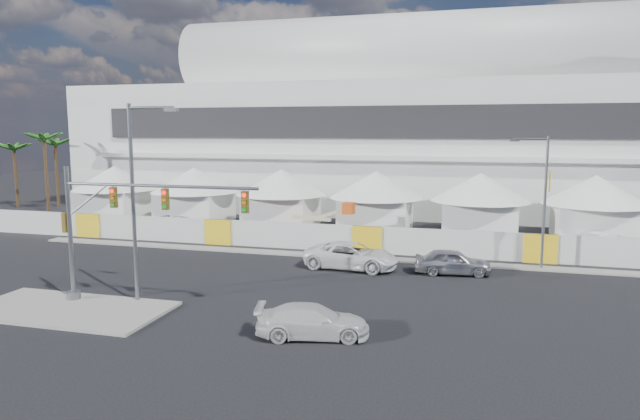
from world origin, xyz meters
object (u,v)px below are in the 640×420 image
(traffic_mast, at_px, (109,227))
(boom_lift, at_px, (307,229))
(lot_car_a, at_px, (603,243))
(sedan_silver, at_px, (453,262))
(pickup_curb, at_px, (351,256))
(lot_car_b, at_px, (601,249))
(lot_car_c, at_px, (183,225))
(pickup_near, at_px, (313,321))
(streetlight_curb, at_px, (542,193))
(streetlight_median, at_px, (137,189))

(traffic_mast, distance_m, boom_lift, 20.75)
(lot_car_a, bearing_deg, sedan_silver, 172.25)
(pickup_curb, bearing_deg, boom_lift, 36.83)
(boom_lift, bearing_deg, lot_car_b, 6.86)
(lot_car_c, bearing_deg, lot_car_a, -79.88)
(pickup_near, bearing_deg, lot_car_b, -50.92)
(boom_lift, bearing_deg, pickup_near, -62.62)
(pickup_curb, bearing_deg, sedan_silver, -83.79)
(lot_car_b, height_order, lot_car_c, lot_car_c)
(streetlight_curb, bearing_deg, lot_car_a, 51.93)
(lot_car_c, relative_size, streetlight_median, 0.47)
(sedan_silver, bearing_deg, boom_lift, 46.81)
(lot_car_c, relative_size, traffic_mast, 0.44)
(lot_car_a, height_order, lot_car_b, lot_car_a)
(sedan_silver, relative_size, streetlight_curb, 0.55)
(pickup_near, relative_size, streetlight_median, 0.49)
(lot_car_a, bearing_deg, lot_car_c, 131.53)
(lot_car_c, xyz_separation_m, streetlight_median, (8.14, -19.21, 5.33))
(lot_car_b, distance_m, traffic_mast, 32.82)
(sedan_silver, xyz_separation_m, boom_lift, (-12.19, 8.73, 0.09))
(lot_car_b, xyz_separation_m, traffic_mast, (-26.74, -18.71, 3.52))
(pickup_curb, bearing_deg, pickup_near, -171.22)
(pickup_curb, height_order, lot_car_b, pickup_curb)
(pickup_curb, xyz_separation_m, pickup_near, (1.01, -12.70, -0.13))
(traffic_mast, relative_size, streetlight_curb, 1.26)
(pickup_near, relative_size, boom_lift, 0.75)
(sedan_silver, xyz_separation_m, pickup_curb, (-6.47, -0.22, 0.05))
(streetlight_median, relative_size, boom_lift, 1.54)
(pickup_curb, bearing_deg, lot_car_b, -60.75)
(pickup_curb, bearing_deg, lot_car_a, -56.30)
(traffic_mast, bearing_deg, sedan_silver, 33.90)
(lot_car_b, height_order, boom_lift, boom_lift)
(lot_car_c, bearing_deg, traffic_mast, -151.78)
(streetlight_median, bearing_deg, lot_car_a, 37.33)
(lot_car_c, bearing_deg, boom_lift, -80.91)
(streetlight_curb, bearing_deg, traffic_mast, -147.51)
(pickup_near, bearing_deg, sedan_silver, -36.67)
(pickup_near, xyz_separation_m, streetlight_median, (-10.06, 2.44, 5.29))
(traffic_mast, distance_m, streetlight_median, 2.35)
(pickup_curb, height_order, pickup_near, pickup_curb)
(lot_car_b, bearing_deg, sedan_silver, 112.94)
(lot_car_a, height_order, streetlight_median, streetlight_median)
(sedan_silver, height_order, traffic_mast, traffic_mast)
(streetlight_curb, distance_m, boom_lift, 18.97)
(streetlight_median, bearing_deg, traffic_mast, -147.67)
(pickup_curb, bearing_deg, lot_car_c, 66.78)
(boom_lift, bearing_deg, lot_car_a, 11.68)
(traffic_mast, bearing_deg, streetlight_curb, 32.49)
(pickup_curb, height_order, streetlight_median, streetlight_median)
(lot_car_a, height_order, streetlight_curb, streetlight_curb)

